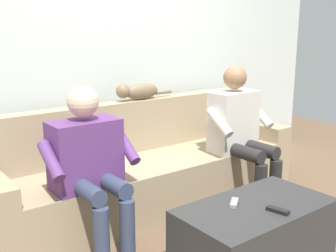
# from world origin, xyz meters

# --- Properties ---
(ground_plane) EXTENTS (8.00, 8.00, 0.00)m
(ground_plane) POSITION_xyz_m (0.00, 0.60, 0.00)
(ground_plane) COLOR brown
(back_wall) EXTENTS (5.16, 0.06, 2.57)m
(back_wall) POSITION_xyz_m (0.00, -0.64, 1.29)
(back_wall) COLOR silver
(back_wall) RESTS_ON ground
(couch) EXTENTS (2.69, 0.71, 0.85)m
(couch) POSITION_xyz_m (0.00, -0.12, 0.29)
(couch) COLOR #9E896B
(couch) RESTS_ON ground
(coffee_table) EXTENTS (0.96, 0.53, 0.41)m
(coffee_table) POSITION_xyz_m (0.00, 1.03, 0.20)
(coffee_table) COLOR #2D2D2D
(coffee_table) RESTS_ON ground
(person_left_seated) EXTENTS (0.56, 0.56, 1.15)m
(person_left_seated) POSITION_xyz_m (-0.68, 0.24, 0.64)
(person_left_seated) COLOR beige
(person_left_seated) RESTS_ON ground
(person_right_seated) EXTENTS (0.60, 0.52, 1.09)m
(person_right_seated) POSITION_xyz_m (0.68, 0.22, 0.62)
(person_right_seated) COLOR #5B3370
(person_right_seated) RESTS_ON ground
(cat_on_backrest) EXTENTS (0.55, 0.12, 0.15)m
(cat_on_backrest) POSITION_xyz_m (-0.07, -0.36, 0.93)
(cat_on_backrest) COLOR #756047
(cat_on_backrest) RESTS_ON couch
(remote_gray) EXTENTS (0.12, 0.11, 0.02)m
(remote_gray) POSITION_xyz_m (0.10, 0.95, 0.42)
(remote_gray) COLOR gray
(remote_gray) RESTS_ON coffee_table
(remote_black) EXTENTS (0.07, 0.14, 0.02)m
(remote_black) POSITION_xyz_m (-0.02, 1.17, 0.42)
(remote_black) COLOR black
(remote_black) RESTS_ON coffee_table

